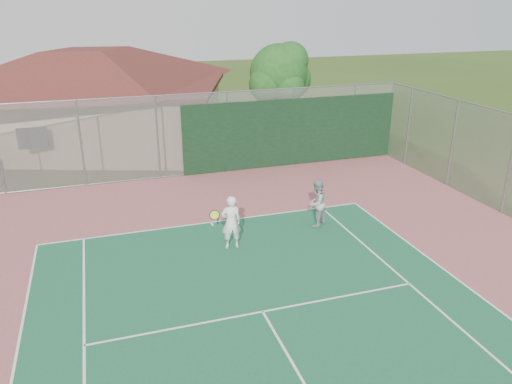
{
  "coord_description": "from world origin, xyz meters",
  "views": [
    {
      "loc": [
        -3.31,
        -3.27,
        7.04
      ],
      "look_at": [
        1.12,
        10.36,
        1.54
      ],
      "focal_mm": 35.0,
      "sensor_mm": 36.0,
      "label": 1
    }
  ],
  "objects_px": {
    "player_white_front": "(231,223)",
    "player_grey_back": "(316,204)",
    "clubhouse": "(90,89)",
    "tree": "(280,75)"
  },
  "relations": [
    {
      "from": "player_grey_back",
      "to": "player_white_front",
      "type": "bearing_deg",
      "value": -22.54
    },
    {
      "from": "clubhouse",
      "to": "tree",
      "type": "relative_size",
      "value": 3.05
    },
    {
      "from": "player_white_front",
      "to": "player_grey_back",
      "type": "distance_m",
      "value": 3.17
    },
    {
      "from": "player_white_front",
      "to": "player_grey_back",
      "type": "xyz_separation_m",
      "value": [
        3.1,
        0.66,
        -0.03
      ]
    },
    {
      "from": "tree",
      "to": "player_grey_back",
      "type": "height_order",
      "value": "tree"
    },
    {
      "from": "clubhouse",
      "to": "tree",
      "type": "distance_m",
      "value": 9.77
    },
    {
      "from": "clubhouse",
      "to": "tree",
      "type": "bearing_deg",
      "value": 11.89
    },
    {
      "from": "player_grey_back",
      "to": "clubhouse",
      "type": "bearing_deg",
      "value": -96.59
    },
    {
      "from": "clubhouse",
      "to": "tree",
      "type": "height_order",
      "value": "clubhouse"
    },
    {
      "from": "clubhouse",
      "to": "player_grey_back",
      "type": "xyz_separation_m",
      "value": [
        6.72,
        -12.66,
        -2.12
      ]
    }
  ]
}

